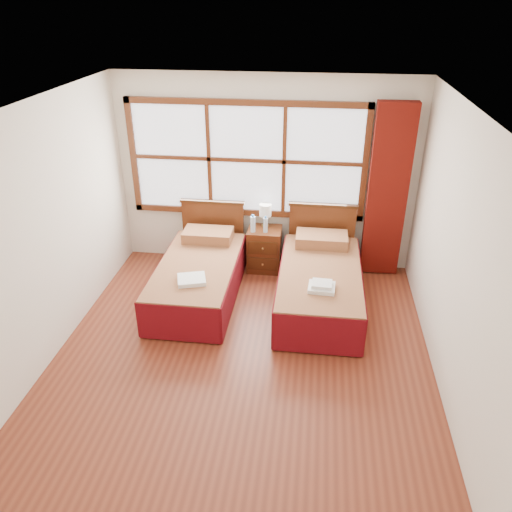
# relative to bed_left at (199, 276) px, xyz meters

# --- Properties ---
(floor) EXTENTS (4.50, 4.50, 0.00)m
(floor) POSITION_rel_bed_left_xyz_m (0.72, -1.20, -0.28)
(floor) COLOR brown
(floor) RESTS_ON ground
(ceiling) EXTENTS (4.50, 4.50, 0.00)m
(ceiling) POSITION_rel_bed_left_xyz_m (0.72, -1.20, 2.32)
(ceiling) COLOR white
(ceiling) RESTS_ON wall_back
(wall_back) EXTENTS (4.00, 0.00, 4.00)m
(wall_back) POSITION_rel_bed_left_xyz_m (0.72, 1.05, 1.02)
(wall_back) COLOR silver
(wall_back) RESTS_ON floor
(wall_left) EXTENTS (0.00, 4.50, 4.50)m
(wall_left) POSITION_rel_bed_left_xyz_m (-1.28, -1.20, 1.02)
(wall_left) COLOR silver
(wall_left) RESTS_ON floor
(wall_right) EXTENTS (0.00, 4.50, 4.50)m
(wall_right) POSITION_rel_bed_left_xyz_m (2.72, -1.20, 1.02)
(wall_right) COLOR silver
(wall_right) RESTS_ON floor
(window) EXTENTS (3.16, 0.06, 1.56)m
(window) POSITION_rel_bed_left_xyz_m (0.47, 1.01, 1.22)
(window) COLOR white
(window) RESTS_ON wall_back
(curtain) EXTENTS (0.50, 0.16, 2.30)m
(curtain) POSITION_rel_bed_left_xyz_m (2.32, 0.91, 0.89)
(curtain) COLOR #601009
(curtain) RESTS_ON wall_back
(bed_left) EXTENTS (0.96, 1.98, 0.93)m
(bed_left) POSITION_rel_bed_left_xyz_m (0.00, 0.00, 0.00)
(bed_left) COLOR #40200D
(bed_left) RESTS_ON floor
(bed_right) EXTENTS (0.99, 2.01, 0.96)m
(bed_right) POSITION_rel_bed_left_xyz_m (1.52, -0.00, 0.01)
(bed_right) COLOR #40200D
(bed_right) RESTS_ON floor
(nightstand) EXTENTS (0.45, 0.45, 0.60)m
(nightstand) POSITION_rel_bed_left_xyz_m (0.74, 0.80, 0.02)
(nightstand) COLOR #562813
(nightstand) RESTS_ON floor
(towels_left) EXTENTS (0.38, 0.36, 0.05)m
(towels_left) POSITION_rel_bed_left_xyz_m (0.04, -0.49, 0.24)
(towels_left) COLOR white
(towels_left) RESTS_ON bed_left
(towels_right) EXTENTS (0.31, 0.27, 0.09)m
(towels_right) POSITION_rel_bed_left_xyz_m (1.53, -0.50, 0.27)
(towels_right) COLOR white
(towels_right) RESTS_ON bed_right
(lamp) EXTENTS (0.16, 0.16, 0.32)m
(lamp) POSITION_rel_bed_left_xyz_m (0.74, 0.91, 0.55)
(lamp) COLOR gold
(lamp) RESTS_ON nightstand
(bottle_near) EXTENTS (0.07, 0.07, 0.25)m
(bottle_near) POSITION_rel_bed_left_xyz_m (0.60, 0.71, 0.43)
(bottle_near) COLOR silver
(bottle_near) RESTS_ON nightstand
(bottle_far) EXTENTS (0.06, 0.06, 0.23)m
(bottle_far) POSITION_rel_bed_left_xyz_m (0.76, 0.72, 0.42)
(bottle_far) COLOR silver
(bottle_far) RESTS_ON nightstand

